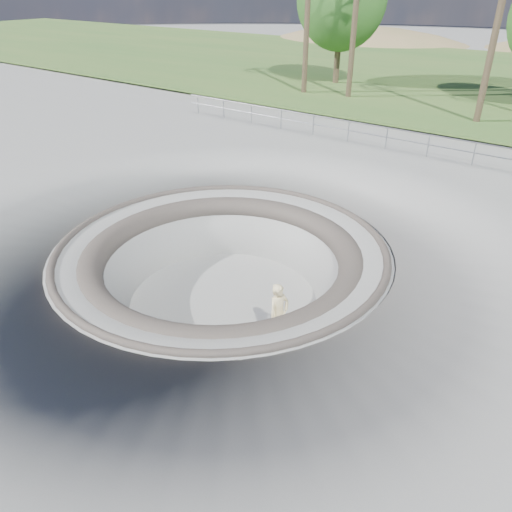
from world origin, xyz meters
name	(u,v)px	position (x,y,z in m)	size (l,w,h in m)	color
ground	(222,247)	(0.00, 0.00, 0.00)	(180.00, 180.00, 0.00)	gray
skate_bowl	(224,297)	(0.00, 0.00, -1.83)	(14.00, 14.00, 4.10)	gray
grass_strip	(503,81)	(0.00, 34.00, 0.22)	(180.00, 36.00, 0.12)	#365D25
safety_railing	(387,138)	(0.00, 12.00, 0.69)	(25.00, 0.06, 1.03)	gray
skateboard	(278,341)	(2.70, -0.78, -1.84)	(0.75, 0.26, 0.08)	#9C623E
skater	(279,314)	(2.70, -0.78, -0.90)	(0.67, 0.44, 1.85)	beige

